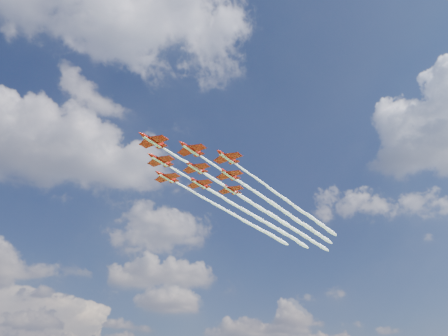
# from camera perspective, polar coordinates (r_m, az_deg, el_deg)

# --- Properties ---
(jet_lead) EXTENTS (76.04, 62.04, 2.83)m
(jet_lead) POSITION_cam_1_polar(r_m,az_deg,el_deg) (168.73, 0.94, -2.90)
(jet_lead) COLOR #A11208
(jet_row2_port) EXTENTS (76.04, 62.04, 2.83)m
(jet_row2_port) POSITION_cam_1_polar(r_m,az_deg,el_deg) (174.12, 4.76, -3.61)
(jet_row2_port) COLOR #A11208
(jet_row2_starb) EXTENTS (76.04, 62.04, 2.83)m
(jet_row2_starb) POSITION_cam_1_polar(r_m,az_deg,el_deg) (180.44, 1.10, -4.59)
(jet_row2_starb) COLOR #A11208
(jet_row3_port) EXTENTS (76.04, 62.04, 2.83)m
(jet_row3_port) POSITION_cam_1_polar(r_m,az_deg,el_deg) (180.26, 8.35, -4.27)
(jet_row3_port) COLOR #A11208
(jet_row3_centre) EXTENTS (76.04, 62.04, 2.83)m
(jet_row3_centre) POSITION_cam_1_polar(r_m,az_deg,el_deg) (185.90, 4.68, -5.21)
(jet_row3_centre) COLOR #A11208
(jet_row3_starb) EXTENTS (76.04, 62.04, 2.83)m
(jet_row3_starb) POSITION_cam_1_polar(r_m,az_deg,el_deg) (192.29, 1.24, -6.08)
(jet_row3_starb) COLOR #A11208
(jet_row4_port) EXTENTS (76.04, 62.04, 2.83)m
(jet_row4_port) POSITION_cam_1_polar(r_m,az_deg,el_deg) (192.06, 8.06, -5.78)
(jet_row4_port) COLOR #A11208
(jet_row4_starb) EXTENTS (76.04, 62.04, 2.83)m
(jet_row4_starb) POSITION_cam_1_polar(r_m,az_deg,el_deg) (197.81, 4.61, -6.62)
(jet_row4_starb) COLOR #A11208
(jet_tail) EXTENTS (76.04, 62.04, 2.83)m
(jet_tail) POSITION_cam_1_polar(r_m,az_deg,el_deg) (203.97, 7.80, -7.11)
(jet_tail) COLOR #A11208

